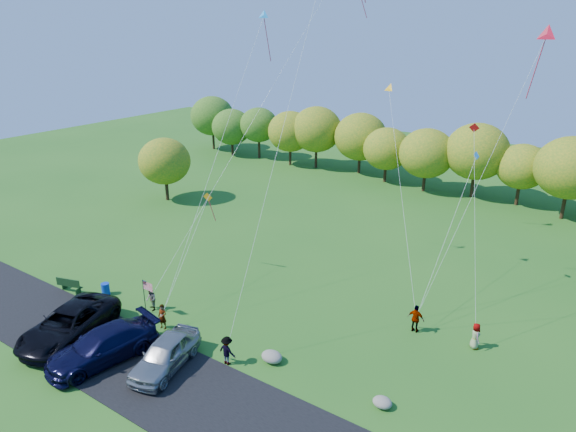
% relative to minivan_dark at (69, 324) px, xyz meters
% --- Properties ---
extents(ground, '(140.00, 140.00, 0.00)m').
position_rel_minivan_dark_xyz_m(ground, '(6.80, 4.35, -1.02)').
color(ground, '#235C1A').
rests_on(ground, ground).
extents(asphalt_lane, '(44.00, 6.00, 0.06)m').
position_rel_minivan_dark_xyz_m(asphalt_lane, '(6.80, 0.35, -0.99)').
color(asphalt_lane, black).
rests_on(asphalt_lane, ground).
extents(treeline, '(76.59, 27.50, 8.24)m').
position_rel_minivan_dark_xyz_m(treeline, '(8.19, 40.97, 3.62)').
color(treeline, '#3B2415').
rests_on(treeline, ground).
extents(minivan_dark, '(4.99, 7.55, 1.93)m').
position_rel_minivan_dark_xyz_m(minivan_dark, '(0.00, 0.00, 0.00)').
color(minivan_dark, black).
rests_on(minivan_dark, asphalt_lane).
extents(minivan_navy, '(3.83, 6.82, 1.87)m').
position_rel_minivan_dark_xyz_m(minivan_navy, '(3.59, -0.26, -0.03)').
color(minivan_navy, black).
rests_on(minivan_navy, asphalt_lane).
extents(minivan_silver, '(3.26, 5.53, 1.76)m').
position_rel_minivan_dark_xyz_m(minivan_silver, '(7.10, 1.27, -0.08)').
color(minivan_silver, gray).
rests_on(minivan_silver, asphalt_lane).
extents(flyer_a, '(0.68, 0.51, 1.68)m').
position_rel_minivan_dark_xyz_m(flyer_a, '(3.87, 4.04, -0.18)').
color(flyer_a, '#4C4C59').
rests_on(flyer_a, ground).
extents(flyer_b, '(1.00, 0.94, 1.64)m').
position_rel_minivan_dark_xyz_m(flyer_b, '(1.54, 5.16, -0.21)').
color(flyer_b, '#4C4C59').
rests_on(flyer_b, ground).
extents(flyer_c, '(1.14, 0.66, 1.75)m').
position_rel_minivan_dark_xyz_m(flyer_c, '(9.68, 3.55, -0.15)').
color(flyer_c, '#4C4C59').
rests_on(flyer_c, ground).
extents(flyer_d, '(1.09, 0.47, 1.86)m').
position_rel_minivan_dark_xyz_m(flyer_d, '(17.32, 12.76, -0.10)').
color(flyer_d, '#4C4C59').
rests_on(flyer_d, ground).
extents(flyer_e, '(0.90, 0.96, 1.65)m').
position_rel_minivan_dark_xyz_m(flyer_e, '(20.91, 13.08, -0.20)').
color(flyer_e, '#4C4C59').
rests_on(flyer_e, ground).
extents(park_bench, '(1.91, 0.86, 1.08)m').
position_rel_minivan_dark_xyz_m(park_bench, '(-5.32, 3.54, -0.45)').
color(park_bench, black).
rests_on(park_bench, ground).
extents(trash_barrel, '(0.58, 0.58, 0.86)m').
position_rel_minivan_dark_xyz_m(trash_barrel, '(-2.88, 4.79, -0.59)').
color(trash_barrel, '#0B30AD').
rests_on(trash_barrel, ground).
extents(flag_assembly, '(0.93, 0.60, 2.52)m').
position_rel_minivan_dark_xyz_m(flag_assembly, '(1.80, 4.65, 0.86)').
color(flag_assembly, black).
rests_on(flag_assembly, ground).
extents(boulder_near, '(1.29, 1.01, 0.64)m').
position_rel_minivan_dark_xyz_m(boulder_near, '(11.66, 5.14, -0.70)').
color(boulder_near, gray).
rests_on(boulder_near, ground).
extents(boulder_far, '(1.02, 0.85, 0.53)m').
position_rel_minivan_dark_xyz_m(boulder_far, '(18.50, 5.27, -0.76)').
color(boulder_far, '#6C655D').
rests_on(boulder_far, ground).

